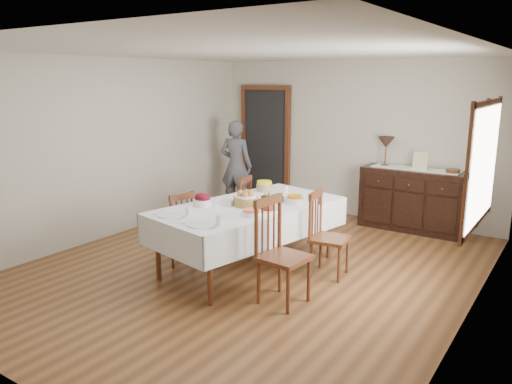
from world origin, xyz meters
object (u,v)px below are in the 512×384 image
Objects in this scene: chair_left_near at (176,228)px; sideboard at (414,200)px; chair_left_far at (237,210)px; chair_right_far at (326,233)px; person at (236,163)px; dining_table at (249,212)px; table_lamp at (386,143)px; chair_right_near at (280,250)px.

sideboard reaches higher than chair_left_near.
chair_left_far is 0.96× the size of chair_right_far.
person is at bearing 47.73° from chair_right_far.
chair_left_near reaches higher than dining_table.
table_lamp is at bearing -3.26° from chair_right_far.
chair_left_far is (-0.69, 0.71, -0.23)m from dining_table.
table_lamp is at bearing -178.06° from person.
person is (-1.78, 2.19, 0.14)m from dining_table.
chair_right_near is (1.66, -0.23, 0.09)m from chair_left_near.
chair_right_near is (1.49, -1.30, 0.07)m from chair_left_far.
dining_table is at bearing 58.80° from chair_right_near.
chair_left_near is at bearing 87.29° from chair_right_near.
sideboard reaches higher than dining_table.
dining_table is 5.55× the size of table_lamp.
person is 3.70× the size of table_lamp.
table_lamp reaches higher than chair_left_near.
chair_left_far is at bearing 69.41° from chair_right_far.
table_lamp is (1.38, 2.07, 0.82)m from chair_left_far.
chair_left_near is at bearing 98.31° from person.
dining_table is 1.00m from chair_right_near.
chair_left_near is 1.08m from chair_left_far.
chair_right_near reaches higher than sideboard.
person is (-1.09, 1.48, 0.36)m from chair_left_far.
chair_right_far is 2.57m from table_lamp.
chair_right_far is at bearing -97.63° from sideboard.
dining_table is 1.01m from chair_left_far.
chair_right_near reaches higher than chair_left_near.
table_lamp reaches higher than chair_right_far.
sideboard is at bearing 156.10° from chair_left_near.
sideboard is at bearing -15.12° from chair_right_far.
table_lamp reaches higher than chair_left_far.
dining_table is 0.96m from chair_left_near.
table_lamp is at bearing 163.30° from chair_left_near.
person reaches higher than chair_left_far.
person is at bearing -169.40° from sideboard.
chair_right_near reaches higher than chair_right_far.
chair_left_far is 2.11× the size of table_lamp.
table_lamp is (-0.18, 2.44, 0.79)m from chair_right_far.
chair_right_near is 2.42× the size of table_lamp.
sideboard is 0.97m from table_lamp.
sideboard is at bearing 78.20° from dining_table.
dining_table is at bearing -113.52° from sideboard.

